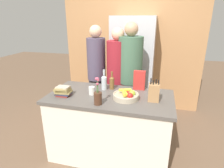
{
  "coord_description": "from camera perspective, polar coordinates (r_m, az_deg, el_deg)",
  "views": [
    {
      "loc": [
        0.58,
        -2.12,
        1.81
      ],
      "look_at": [
        0.0,
        0.1,
        1.0
      ],
      "focal_mm": 30.0,
      "sensor_mm": 36.0,
      "label": 1
    }
  ],
  "objects": [
    {
      "name": "person_at_sink",
      "position": [
        3.19,
        -4.72,
        4.16
      ],
      "size": [
        0.31,
        0.31,
        1.72
      ],
      "rotation": [
        0.0,
        0.0,
        -0.46
      ],
      "color": "#383842",
      "rests_on": "ground_plane"
    },
    {
      "name": "bottle_oil",
      "position": [
        2.55,
        -2.42,
        0.69
      ],
      "size": [
        0.08,
        0.08,
        0.28
      ],
      "color": "#B2BCC1",
      "rests_on": "kitchen_island"
    },
    {
      "name": "kitchen_island",
      "position": [
        2.59,
        -0.57,
        -12.48
      ],
      "size": [
        1.58,
        0.81,
        0.88
      ],
      "color": "silver",
      "rests_on": "ground_plane"
    },
    {
      "name": "ground_plane",
      "position": [
        2.85,
        -0.54,
        -20.06
      ],
      "size": [
        14.0,
        14.0,
        0.0
      ],
      "primitive_type": "plane",
      "color": "brown"
    },
    {
      "name": "bottle_vinegar",
      "position": [
        2.57,
        -0.04,
        0.56
      ],
      "size": [
        0.07,
        0.07,
        0.25
      ],
      "color": "brown",
      "rests_on": "kitchen_island"
    },
    {
      "name": "knife_block",
      "position": [
        2.25,
        12.65,
        -2.54
      ],
      "size": [
        0.13,
        0.11,
        0.28
      ],
      "color": "#A87A4C",
      "rests_on": "kitchen_island"
    },
    {
      "name": "person_in_blue",
      "position": [
        3.02,
        1.7,
        2.77
      ],
      "size": [
        0.35,
        0.35,
        1.69
      ],
      "rotation": [
        0.0,
        0.0,
        -0.29
      ],
      "color": "#383842",
      "rests_on": "ground_plane"
    },
    {
      "name": "cereal_box",
      "position": [
        2.57,
        8.32,
        1.13
      ],
      "size": [
        0.16,
        0.06,
        0.27
      ],
      "color": "red",
      "rests_on": "kitchen_island"
    },
    {
      "name": "book_stack",
      "position": [
        2.44,
        -14.68,
        -2.08
      ],
      "size": [
        0.21,
        0.17,
        0.12
      ],
      "color": "maroon",
      "rests_on": "kitchen_island"
    },
    {
      "name": "refrigerator",
      "position": [
        3.61,
        6.3,
        5.12
      ],
      "size": [
        0.77,
        0.62,
        1.85
      ],
      "color": "#B7B7BC",
      "rests_on": "ground_plane"
    },
    {
      "name": "flower_vase",
      "position": [
        2.12,
        -4.33,
        -3.88
      ],
      "size": [
        0.09,
        0.09,
        0.32
      ],
      "color": "#4C2D1E",
      "rests_on": "kitchen_island"
    },
    {
      "name": "person_in_red_tee",
      "position": [
        2.97,
        5.47,
        3.22
      ],
      "size": [
        0.38,
        0.38,
        1.77
      ],
      "rotation": [
        0.0,
        0.0,
        -0.43
      ],
      "color": "#383842",
      "rests_on": "ground_plane"
    },
    {
      "name": "back_wall_wood",
      "position": [
        3.91,
        6.03,
        11.77
      ],
      "size": [
        2.78,
        0.12,
        2.6
      ],
      "color": "#AD7A4C",
      "rests_on": "ground_plane"
    },
    {
      "name": "coffee_mug",
      "position": [
        2.42,
        -6.14,
        -1.98
      ],
      "size": [
        0.08,
        0.12,
        0.1
      ],
      "color": "silver",
      "rests_on": "kitchen_island"
    },
    {
      "name": "fruit_bowl",
      "position": [
        2.28,
        4.42,
        -3.45
      ],
      "size": [
        0.32,
        0.32,
        0.12
      ],
      "color": "tan",
      "rests_on": "kitchen_island"
    }
  ]
}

